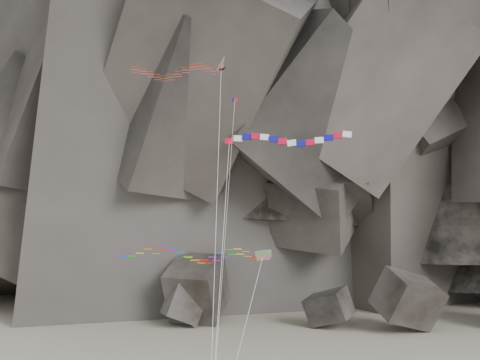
# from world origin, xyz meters

# --- Properties ---
(headland) EXTENTS (110.00, 70.00, 84.00)m
(headland) POSITION_xyz_m (0.00, 70.00, 42.00)
(headland) COLOR #4D443F
(headland) RESTS_ON ground
(boulder_field) EXTENTS (54.77, 14.99, 9.84)m
(boulder_field) POSITION_xyz_m (16.56, 34.59, 2.97)
(boulder_field) COLOR #47423F
(boulder_field) RESTS_ON ground
(delta_kite) EXTENTS (8.78, 16.96, 26.84)m
(delta_kite) POSITION_xyz_m (-6.77, 3.08, 27.32)
(delta_kite) COLOR red
(delta_kite) RESTS_ON ground
(banner_kite) EXTENTS (10.24, 16.33, 20.36)m
(banner_kite) POSITION_xyz_m (2.68, 2.40, 21.44)
(banner_kite) COLOR red
(banner_kite) RESTS_ON ground
(parafoil_kite) EXTENTS (13.47, 14.99, 11.27)m
(parafoil_kite) POSITION_xyz_m (-5.67, 1.77, 12.44)
(parafoil_kite) COLOR #B1CF0B
(parafoil_kite) RESTS_ON ground
(pennant_kite) EXTENTS (0.49, 15.72, 23.24)m
(pennant_kite) POSITION_xyz_m (-1.61, -1.78, 18.01)
(pennant_kite) COLOR red
(pennant_kite) RESTS_ON ground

